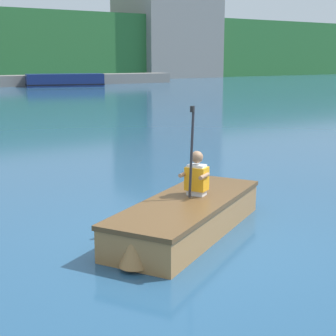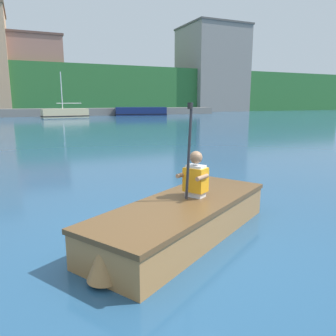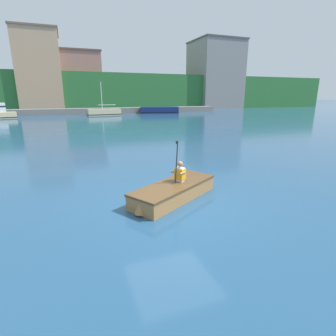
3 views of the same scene
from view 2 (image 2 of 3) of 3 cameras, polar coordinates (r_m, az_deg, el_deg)
The scene contains 9 objects.
ground_plane at distance 3.94m, azimuth 2.49°, elevation -14.47°, with size 300.00×300.00×0.00m, color navy.
shoreline_ridge at distance 60.05m, azimuth -22.86°, elevation 12.39°, with size 120.00×20.00×7.15m.
waterfront_office_block_center at distance 55.24m, azimuth -23.52°, elevation 14.60°, with size 10.58×8.80×11.17m.
waterfront_apartment_right at distance 63.34m, azimuth 7.56°, elevation 16.64°, with size 10.48×10.58×15.00m.
marina_dock at distance 42.24m, azimuth -21.94°, elevation 8.95°, with size 46.82×2.40×0.90m.
moored_boat_dock_west_end at distance 38.14m, azimuth -17.48°, elevation 9.07°, with size 5.08×2.10×4.86m.
moored_boat_dock_center_far at distance 41.89m, azimuth -4.76°, elevation 9.77°, with size 6.63×3.48×1.04m.
rowboat_foreground at distance 4.26m, azimuth 2.41°, elevation -8.61°, with size 3.08×2.41×0.46m.
person_paddler at distance 4.39m, azimuth 4.77°, elevation -1.44°, with size 0.44×0.44×1.25m.
Camera 2 is at (-1.58, -3.17, 1.73)m, focal length 35.00 mm.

